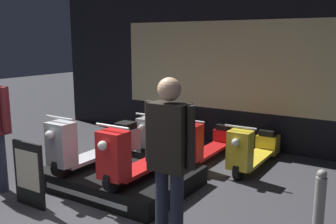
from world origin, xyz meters
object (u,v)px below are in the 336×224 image
scooter_backrow_1 (208,142)px  scooter_backrow_2 (254,149)px  scooter_backrow_0 (168,135)px  scooter_display_left (95,144)px  scooter_display_right (144,154)px  price_sign_board (29,174)px  person_right_browsing (169,153)px  street_bollard (319,210)px

scooter_backrow_1 → scooter_backrow_2: 0.83m
scooter_backrow_0 → scooter_backrow_2: (1.66, 0.00, 0.00)m
scooter_display_left → scooter_display_right: 0.89m
scooter_backrow_0 → price_sign_board: (-0.19, -2.89, 0.12)m
scooter_display_right → price_sign_board: size_ratio=2.10×
scooter_backrow_1 → scooter_backrow_2: size_ratio=1.00×
scooter_backrow_0 → person_right_browsing: person_right_browsing is taller
scooter_backrow_1 → scooter_backrow_2: same height
scooter_display_right → scooter_backrow_2: bearing=64.5°
scooter_backrow_0 → street_bollard: size_ratio=2.12×
scooter_display_left → scooter_backrow_1: (0.92, 1.81, -0.26)m
person_right_browsing → scooter_display_right: bearing=136.1°
scooter_display_left → scooter_display_right: bearing=0.0°
scooter_backrow_0 → scooter_backrow_1: bearing=0.0°
scooter_backrow_1 → person_right_browsing: size_ratio=1.02×
scooter_display_left → person_right_browsing: size_ratio=1.02×
scooter_backrow_1 → street_bollard: size_ratio=2.12×
scooter_display_right → scooter_backrow_1: size_ratio=1.00×
price_sign_board → scooter_backrow_2: bearing=57.4°
scooter_display_right → scooter_backrow_1: bearing=88.9°
scooter_backrow_2 → street_bollard: street_bollard is taller
scooter_backrow_1 → scooter_display_right: bearing=-91.1°
scooter_backrow_2 → scooter_display_left: bearing=-134.0°
scooter_backrow_0 → price_sign_board: bearing=-93.7°
scooter_backrow_2 → price_sign_board: price_sign_board is taller
scooter_display_left → scooter_display_right: size_ratio=1.00×
scooter_backrow_0 → scooter_backrow_1: same height
scooter_backrow_0 → scooter_backrow_2: bearing=0.0°
scooter_display_right → scooter_backrow_1: 1.83m
scooter_backrow_2 → person_right_browsing: (0.13, -2.77, 0.69)m
scooter_backrow_2 → street_bollard: bearing=-55.3°
scooter_display_right → scooter_backrow_2: size_ratio=1.00×
scooter_display_left → scooter_backrow_0: bearing=87.0°
person_right_browsing → scooter_backrow_0: bearing=122.8°
scooter_backrow_1 → street_bollard: street_bollard is taller
price_sign_board → scooter_display_right: bearing=47.6°
scooter_backrow_0 → scooter_backrow_1: (0.83, 0.00, 0.00)m
scooter_display_right → scooter_display_left: bearing=180.0°
scooter_backrow_1 → person_right_browsing: 3.02m
street_bollard → scooter_backrow_2: bearing=124.7°
scooter_display_left → street_bollard: 3.13m
price_sign_board → scooter_backrow_1: bearing=70.6°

